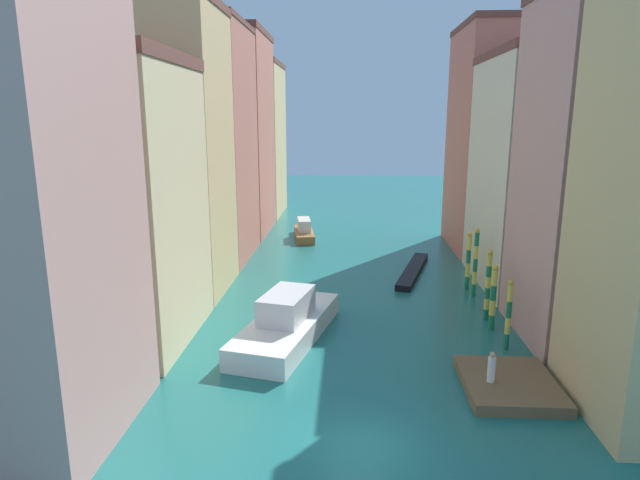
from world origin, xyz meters
name	(u,v)px	position (x,y,z in m)	size (l,w,h in m)	color
ground_plane	(355,271)	(0.00, 24.50, 0.00)	(154.00, 154.00, 0.00)	#1E6B66
building_left_0	(3,165)	(-13.20, 0.51, 10.78)	(7.52, 8.39, 21.52)	tan
building_left_1	(119,202)	(-13.20, 10.07, 7.97)	(7.52, 9.96, 15.91)	beige
building_left_2	(171,151)	(-13.20, 19.21, 10.19)	(7.52, 8.40, 20.35)	#DBB77A
building_left_3	(206,144)	(-13.20, 28.73, 10.28)	(7.52, 10.75, 20.54)	#C6705B
building_left_4	(234,134)	(-13.20, 40.24, 10.78)	(7.52, 11.77, 21.53)	#C6705B
building_left_5	(253,140)	(-13.20, 51.93, 9.77)	(7.52, 11.35, 19.52)	#DBB77A
building_right_1	(601,171)	(13.20, 11.58, 9.68)	(7.52, 8.66, 19.33)	tan
building_right_2	(535,171)	(13.20, 22.04, 8.64)	(7.52, 11.86, 17.25)	beige
building_right_3	(495,140)	(13.20, 33.61, 10.47)	(7.52, 11.45, 20.92)	#C6705B
waterfront_dock	(509,384)	(7.09, 4.96, 0.26)	(4.25, 5.04, 0.53)	brown
person_on_dock	(492,368)	(6.15, 4.68, 1.21)	(0.36, 0.36, 1.47)	white
mooring_pole_0	(509,314)	(8.22, 9.48, 2.05)	(0.31, 0.31, 4.01)	#197247
mooring_pole_1	(493,297)	(8.13, 12.38, 2.08)	(0.39, 0.39, 4.04)	#197247
mooring_pole_2	(488,284)	(8.21, 14.02, 2.32)	(0.35, 0.35, 4.54)	#197247
mooring_pole_3	(475,262)	(8.44, 18.49, 2.55)	(0.35, 0.35, 4.99)	#197247
mooring_pole_4	(468,261)	(8.30, 20.11, 2.23)	(0.35, 0.35, 4.36)	#197247
vaporetto_white	(287,323)	(-4.03, 10.33, 0.95)	(5.75, 10.64, 2.78)	white
gondola_black	(413,270)	(4.79, 24.20, 0.24)	(3.78, 10.24, 0.49)	black
motorboat_0	(304,231)	(-5.29, 36.92, 0.77)	(2.80, 6.89, 2.09)	olive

